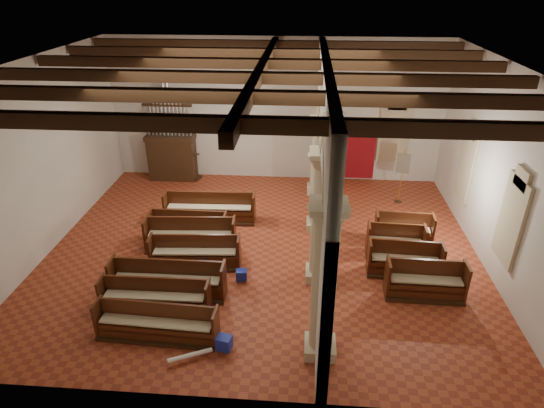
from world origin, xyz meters
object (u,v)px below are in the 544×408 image
(pipe_organ, at_px, (171,149))
(lectern, at_px, (194,167))
(processional_banner, at_px, (400,184))
(aisle_pew_0, at_px, (425,285))
(nave_pew_0, at_px, (157,327))

(pipe_organ, distance_m, lectern, 1.24)
(lectern, relative_size, processional_banner, 0.60)
(pipe_organ, distance_m, processional_banner, 9.74)
(pipe_organ, bearing_deg, aisle_pew_0, -39.45)
(pipe_organ, relative_size, lectern, 3.30)
(pipe_organ, distance_m, nave_pew_0, 10.12)
(aisle_pew_0, bearing_deg, nave_pew_0, -161.44)
(pipe_organ, relative_size, processional_banner, 1.99)
(pipe_organ, relative_size, nave_pew_0, 1.42)
(lectern, xyz_separation_m, processional_banner, (8.66, -1.63, 0.22))
(processional_banner, bearing_deg, aisle_pew_0, -73.34)
(nave_pew_0, bearing_deg, pipe_organ, 105.66)
(pipe_organ, bearing_deg, processional_banner, -9.70)
(nave_pew_0, bearing_deg, lectern, 100.44)
(processional_banner, bearing_deg, pipe_organ, -170.03)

